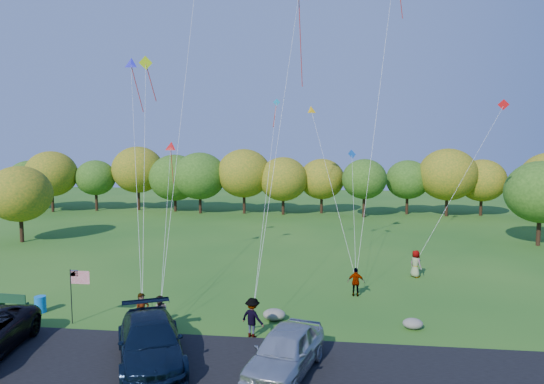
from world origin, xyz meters
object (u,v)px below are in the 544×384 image
at_px(flyer_c, 253,318).
at_px(flyer_e, 416,264).
at_px(flyer_a, 142,312).
at_px(flyer_d, 356,282).
at_px(flyer_b, 160,313).
at_px(trash_barrel, 40,304).
at_px(park_bench, 12,302).
at_px(minivan_navy, 150,342).
at_px(minivan_silver, 285,351).

height_order(flyer_c, flyer_e, flyer_c).
xyz_separation_m(flyer_a, flyer_d, (10.46, 6.65, -0.09)).
height_order(flyer_a, flyer_d, flyer_a).
height_order(flyer_b, flyer_e, flyer_e).
xyz_separation_m(flyer_a, trash_barrel, (-6.42, 1.84, -0.50)).
height_order(park_bench, trash_barrel, park_bench).
bearing_deg(flyer_e, park_bench, 75.59).
bearing_deg(flyer_c, flyer_d, -99.09).
relative_size(minivan_navy, trash_barrel, 7.06).
bearing_deg(trash_barrel, park_bench, 177.30).
bearing_deg(park_bench, minivan_navy, -24.69).
bearing_deg(minivan_silver, flyer_a, 169.12).
distance_m(flyer_b, flyer_c, 4.62).
relative_size(flyer_b, park_bench, 0.96).
distance_m(flyer_c, flyer_d, 8.41).
bearing_deg(flyer_c, flyer_b, 22.98).
bearing_deg(flyer_e, flyer_a, 90.80).
distance_m(flyer_b, flyer_e, 17.64).
height_order(minivan_navy, flyer_e, minivan_navy).
height_order(minivan_navy, park_bench, minivan_navy).
distance_m(minivan_navy, flyer_a, 3.70).
bearing_deg(trash_barrel, flyer_d, 15.90).
bearing_deg(flyer_e, trash_barrel, 77.33).
relative_size(flyer_c, flyer_d, 1.10).
height_order(minivan_navy, flyer_d, minivan_navy).
bearing_deg(trash_barrel, minivan_silver, -21.31).
distance_m(flyer_a, flyer_d, 12.39).
bearing_deg(trash_barrel, flyer_a, -16.03).
relative_size(minivan_silver, flyer_b, 3.16).
bearing_deg(park_bench, flyer_e, 25.83).
relative_size(flyer_d, park_bench, 1.00).
relative_size(flyer_e, trash_barrel, 2.08).
distance_m(flyer_d, park_bench, 19.14).
relative_size(flyer_e, park_bench, 1.08).
relative_size(minivan_silver, flyer_e, 2.84).
bearing_deg(flyer_e, flyer_d, 100.92).
distance_m(flyer_c, trash_barrel, 11.94).
height_order(flyer_c, flyer_d, flyer_c).
height_order(flyer_b, flyer_d, flyer_d).
bearing_deg(flyer_d, flyer_a, 34.48).
xyz_separation_m(minivan_silver, flyer_c, (-1.85, 3.43, -0.01)).
bearing_deg(flyer_b, flyer_c, 20.19).
height_order(flyer_b, park_bench, flyer_b).
height_order(flyer_a, trash_barrel, flyer_a).
distance_m(flyer_b, park_bench, 8.98).
xyz_separation_m(minivan_navy, trash_barrel, (-8.08, 5.15, -0.52)).
relative_size(flyer_b, trash_barrel, 1.87).
bearing_deg(flyer_c, flyer_a, 27.80).
bearing_deg(flyer_a, minivan_navy, -104.71).
xyz_separation_m(minivan_silver, flyer_e, (7.44, 14.72, -0.03)).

